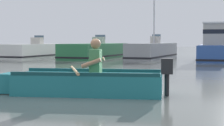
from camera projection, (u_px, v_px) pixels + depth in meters
The scene contains 6 objects.
ground_plane at pixel (93, 90), 8.52m from camera, with size 120.00×120.00×0.00m, color slate.
rowboat_with_person at pixel (86, 82), 7.86m from camera, with size 3.73×1.83×1.19m.
moored_boat_white at pixel (34, 51), 24.65m from camera, with size 2.45×6.04×1.49m.
moored_boat_green at pixel (96, 51), 23.87m from camera, with size 2.75×6.91×1.52m.
moored_boat_grey at pixel (153, 51), 23.30m from camera, with size 2.33×6.84×4.19m.
moored_boat_blue at pixel (218, 46), 21.51m from camera, with size 2.11×6.40×2.19m.
Camera 1 is at (2.77, -8.01, 1.15)m, focal length 59.01 mm.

